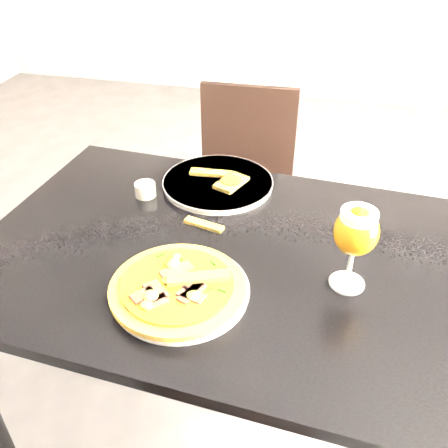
% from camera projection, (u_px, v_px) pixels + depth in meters
% --- Properties ---
extents(ground, '(6.00, 6.00, 0.00)m').
position_uv_depth(ground, '(192.00, 416.00, 1.66)').
color(ground, '#4E4E50').
rests_on(ground, ground).
extents(dining_table, '(1.25, 0.88, 0.75)m').
position_uv_depth(dining_table, '(228.00, 279.00, 1.23)').
color(dining_table, black).
rests_on(dining_table, ground).
extents(chair_far, '(0.40, 0.40, 0.84)m').
position_uv_depth(chair_far, '(242.00, 189.00, 1.96)').
color(chair_far, black).
rests_on(chair_far, ground).
extents(plate_main, '(0.37, 0.37, 0.02)m').
position_uv_depth(plate_main, '(181.00, 291.00, 1.06)').
color(plate_main, silver).
rests_on(plate_main, dining_table).
extents(pizza, '(0.29, 0.29, 0.03)m').
position_uv_depth(pizza, '(178.00, 286.00, 1.04)').
color(pizza, olive).
rests_on(pizza, plate_main).
extents(plate_second, '(0.35, 0.35, 0.02)m').
position_uv_depth(plate_second, '(218.00, 183.00, 1.42)').
color(plate_second, silver).
rests_on(plate_second, dining_table).
extents(crust_scraps, '(0.18, 0.12, 0.01)m').
position_uv_depth(crust_scraps, '(224.00, 179.00, 1.42)').
color(crust_scraps, olive).
rests_on(crust_scraps, plate_second).
extents(loose_crust, '(0.11, 0.05, 0.01)m').
position_uv_depth(loose_crust, '(204.00, 224.00, 1.26)').
color(loose_crust, olive).
rests_on(loose_crust, dining_table).
extents(sauce_cup, '(0.06, 0.06, 0.04)m').
position_uv_depth(sauce_cup, '(145.00, 189.00, 1.37)').
color(sauce_cup, beige).
rests_on(sauce_cup, dining_table).
extents(beer_glass, '(0.09, 0.09, 0.19)m').
position_uv_depth(beer_glass, '(356.00, 232.00, 1.01)').
color(beer_glass, silver).
rests_on(beer_glass, dining_table).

